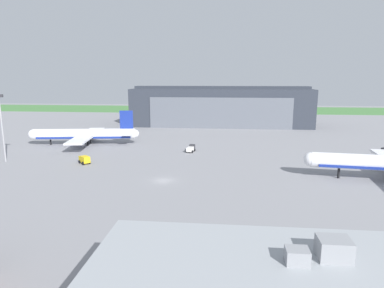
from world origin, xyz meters
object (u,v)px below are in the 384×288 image
(maintenance_hangar, at_px, (221,106))
(apron_light_mast, at_px, (2,123))
(ops_van, at_px, (191,148))
(airliner_far_left, at_px, (85,134))
(fuel_bowser, at_px, (85,159))

(maintenance_hangar, xyz_separation_m, apron_light_mast, (-59.10, -83.40, 1.92))
(maintenance_hangar, bearing_deg, ops_van, -97.27)
(airliner_far_left, relative_size, apron_light_mast, 2.02)
(airliner_far_left, relative_size, fuel_bowser, 9.78)
(ops_van, bearing_deg, maintenance_hangar, 82.73)
(ops_van, height_order, apron_light_mast, apron_light_mast)
(maintenance_hangar, height_order, fuel_bowser, maintenance_hangar)
(maintenance_hangar, distance_m, fuel_bowser, 91.32)
(fuel_bowser, height_order, apron_light_mast, apron_light_mast)
(airliner_far_left, relative_size, ops_van, 8.29)
(fuel_bowser, bearing_deg, maintenance_hangar, 66.76)
(maintenance_hangar, bearing_deg, apron_light_mast, -125.33)
(airliner_far_left, bearing_deg, ops_van, -11.80)
(ops_van, xyz_separation_m, apron_light_mast, (-50.72, -17.65, 9.94))
(fuel_bowser, bearing_deg, apron_light_mast, 179.52)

